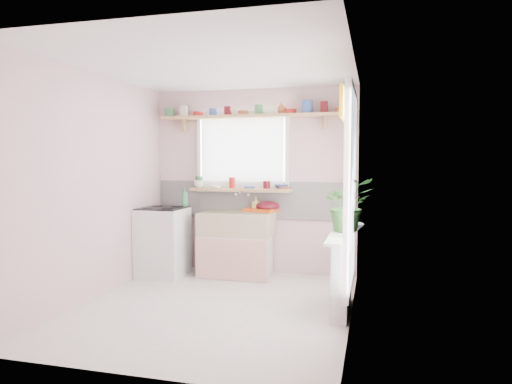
# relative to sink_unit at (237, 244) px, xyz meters

# --- Properties ---
(room) EXTENTS (3.20, 3.20, 3.20)m
(room) POSITION_rel_sink_unit_xyz_m (0.81, -0.43, 0.94)
(room) COLOR white
(room) RESTS_ON ground
(sink_unit) EXTENTS (0.95, 0.65, 1.11)m
(sink_unit) POSITION_rel_sink_unit_xyz_m (0.00, 0.00, 0.00)
(sink_unit) COLOR white
(sink_unit) RESTS_ON ground
(cooker) EXTENTS (0.58, 0.58, 0.93)m
(cooker) POSITION_rel_sink_unit_xyz_m (-0.95, -0.24, 0.03)
(cooker) COLOR white
(cooker) RESTS_ON ground
(radiator_ledge) EXTENTS (0.22, 0.95, 0.78)m
(radiator_ledge) POSITION_rel_sink_unit_xyz_m (1.45, -1.09, -0.03)
(radiator_ledge) COLOR white
(radiator_ledge) RESTS_ON ground
(windowsill) EXTENTS (1.40, 0.22, 0.04)m
(windowsill) POSITION_rel_sink_unit_xyz_m (-0.00, 0.19, 0.71)
(windowsill) COLOR tan
(windowsill) RESTS_ON room
(pine_shelf) EXTENTS (2.52, 0.24, 0.04)m
(pine_shelf) POSITION_rel_sink_unit_xyz_m (0.15, 0.18, 1.69)
(pine_shelf) COLOR tan
(pine_shelf) RESTS_ON room
(shelf_crockery) EXTENTS (2.47, 0.11, 0.12)m
(shelf_crockery) POSITION_rel_sink_unit_xyz_m (0.11, 0.18, 1.76)
(shelf_crockery) COLOR #3F7F4C
(shelf_crockery) RESTS_ON pine_shelf
(sill_crockery) EXTENTS (1.35, 0.11, 0.12)m
(sill_crockery) POSITION_rel_sink_unit_xyz_m (-0.05, 0.19, 0.78)
(sill_crockery) COLOR #3F7F4C
(sill_crockery) RESTS_ON windowsill
(dish_tray) EXTENTS (0.50, 0.43, 0.04)m
(dish_tray) POSITION_rel_sink_unit_xyz_m (0.29, 0.21, 0.44)
(dish_tray) COLOR orange
(dish_tray) RESTS_ON sink_unit
(colander) EXTENTS (0.40, 0.40, 0.15)m
(colander) POSITION_rel_sink_unit_xyz_m (0.38, 0.21, 0.49)
(colander) COLOR #570F1C
(colander) RESTS_ON sink_unit
(jade_plant) EXTENTS (0.64, 0.59, 0.58)m
(jade_plant) POSITION_rel_sink_unit_xyz_m (1.48, -0.78, 0.63)
(jade_plant) COLOR #356E2C
(jade_plant) RESTS_ON radiator_ledge
(fruit_bowl) EXTENTS (0.43, 0.43, 0.08)m
(fruit_bowl) POSITION_rel_sink_unit_xyz_m (1.48, -0.69, 0.38)
(fruit_bowl) COLOR silver
(fruit_bowl) RESTS_ON radiator_ledge
(herb_pot) EXTENTS (0.12, 0.08, 0.22)m
(herb_pot) POSITION_rel_sink_unit_xyz_m (1.48, -1.14, 0.45)
(herb_pot) COLOR #376327
(herb_pot) RESTS_ON radiator_ledge
(soap_bottle_sink) EXTENTS (0.09, 0.09, 0.19)m
(soap_bottle_sink) POSITION_rel_sink_unit_xyz_m (0.21, 0.21, 0.51)
(soap_bottle_sink) COLOR #E1ED69
(soap_bottle_sink) RESTS_ON sink_unit
(sill_cup) EXTENTS (0.17, 0.17, 0.10)m
(sill_cup) POSITION_rel_sink_unit_xyz_m (-0.58, 0.13, 0.78)
(sill_cup) COLOR silver
(sill_cup) RESTS_ON windowsill
(sill_bowl) EXTENTS (0.22, 0.22, 0.06)m
(sill_bowl) POSITION_rel_sink_unit_xyz_m (0.55, 0.25, 0.76)
(sill_bowl) COLOR #2D4493
(sill_bowl) RESTS_ON windowsill
(shelf_vase) EXTENTS (0.18, 0.18, 0.16)m
(shelf_vase) POSITION_rel_sink_unit_xyz_m (0.55, 0.24, 1.79)
(shelf_vase) COLOR #B56537
(shelf_vase) RESTS_ON pine_shelf
(cooker_bottle) EXTENTS (0.10, 0.10, 0.26)m
(cooker_bottle) POSITION_rel_sink_unit_xyz_m (-0.73, -0.02, 0.61)
(cooker_bottle) COLOR #468C59
(cooker_bottle) RESTS_ON cooker
(fruit) EXTENTS (0.20, 0.14, 0.10)m
(fruit) POSITION_rel_sink_unit_xyz_m (1.49, -0.69, 0.44)
(fruit) COLOR orange
(fruit) RESTS_ON fruit_bowl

